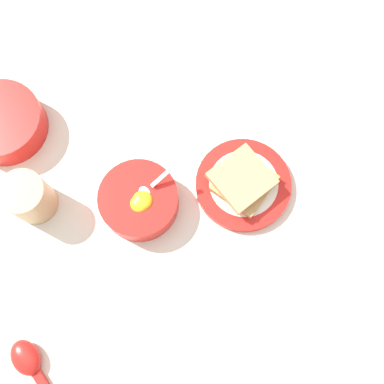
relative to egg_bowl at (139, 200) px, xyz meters
name	(u,v)px	position (x,y,z in m)	size (l,w,h in m)	color
ground_plane	(97,199)	(-0.06, -0.06, -0.03)	(3.00, 3.00, 0.00)	silver
egg_bowl	(139,200)	(0.00, 0.00, 0.00)	(0.14, 0.15, 0.08)	red
toast_plate	(243,185)	(0.09, 0.17, -0.02)	(0.18, 0.18, 0.02)	red
toast_sandwich	(243,181)	(0.09, 0.17, 0.01)	(0.11, 0.11, 0.03)	tan
soup_spoon	(29,363)	(0.11, -0.31, -0.02)	(0.14, 0.05, 0.03)	red
congee_bowl	(3,122)	(-0.28, -0.11, 0.00)	(0.16, 0.16, 0.05)	red
drinking_cup	(29,197)	(-0.12, -0.15, 0.02)	(0.08, 0.08, 0.09)	tan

